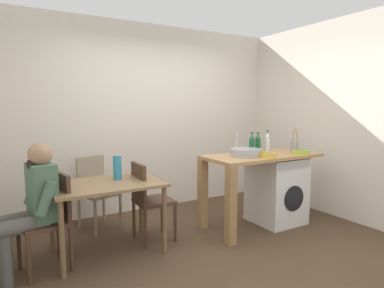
{
  "coord_description": "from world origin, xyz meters",
  "views": [
    {
      "loc": [
        -1.88,
        -2.8,
        1.53
      ],
      "look_at": [
        0.02,
        0.45,
        1.09
      ],
      "focal_mm": 30.87,
      "sensor_mm": 36.0,
      "label": 1
    }
  ],
  "objects_px": {
    "chair_spare_by_wall": "(96,188)",
    "mixing_bowl": "(267,155)",
    "bottle_squat_brown": "(258,143)",
    "seated_person": "(32,202)",
    "dining_table": "(107,192)",
    "washing_machine": "(276,190)",
    "bottle_clear_small": "(267,143)",
    "vase": "(117,168)",
    "chair_person_seat": "(52,216)",
    "colander": "(301,152)",
    "bottle_tall_green": "(252,144)",
    "chair_opposite": "(148,197)",
    "utensil_crock": "(295,146)"
  },
  "relations": [
    {
      "from": "dining_table",
      "to": "vase",
      "type": "xyz_separation_m",
      "value": [
        0.15,
        0.1,
        0.23
      ]
    },
    {
      "from": "washing_machine",
      "to": "mixing_bowl",
      "type": "relative_size",
      "value": 4.38
    },
    {
      "from": "washing_machine",
      "to": "bottle_squat_brown",
      "type": "distance_m",
      "value": 0.66
    },
    {
      "from": "chair_person_seat",
      "to": "bottle_tall_green",
      "type": "distance_m",
      "value": 2.47
    },
    {
      "from": "mixing_bowl",
      "to": "vase",
      "type": "xyz_separation_m",
      "value": [
        -1.67,
        0.52,
        -0.08
      ]
    },
    {
      "from": "bottle_clear_small",
      "to": "colander",
      "type": "height_order",
      "value": "bottle_clear_small"
    },
    {
      "from": "dining_table",
      "to": "chair_person_seat",
      "type": "height_order",
      "value": "chair_person_seat"
    },
    {
      "from": "chair_spare_by_wall",
      "to": "utensil_crock",
      "type": "bearing_deg",
      "value": 140.42
    },
    {
      "from": "bottle_squat_brown",
      "to": "seated_person",
      "type": "bearing_deg",
      "value": -178.49
    },
    {
      "from": "mixing_bowl",
      "to": "colander",
      "type": "relative_size",
      "value": 0.98
    },
    {
      "from": "dining_table",
      "to": "seated_person",
      "type": "xyz_separation_m",
      "value": [
        -0.71,
        -0.11,
        0.03
      ]
    },
    {
      "from": "seated_person",
      "to": "bottle_squat_brown",
      "type": "height_order",
      "value": "seated_person"
    },
    {
      "from": "utensil_crock",
      "to": "bottle_clear_small",
      "type": "bearing_deg",
      "value": 174.51
    },
    {
      "from": "bottle_tall_green",
      "to": "utensil_crock",
      "type": "distance_m",
      "value": 0.69
    },
    {
      "from": "vase",
      "to": "washing_machine",
      "type": "bearing_deg",
      "value": -8.88
    },
    {
      "from": "chair_person_seat",
      "to": "chair_opposite",
      "type": "xyz_separation_m",
      "value": [
        1.02,
        0.14,
        0.0
      ]
    },
    {
      "from": "chair_spare_by_wall",
      "to": "mixing_bowl",
      "type": "height_order",
      "value": "mixing_bowl"
    },
    {
      "from": "chair_person_seat",
      "to": "washing_machine",
      "type": "height_order",
      "value": "chair_person_seat"
    },
    {
      "from": "washing_machine",
      "to": "utensil_crock",
      "type": "height_order",
      "value": "utensil_crock"
    },
    {
      "from": "dining_table",
      "to": "bottle_clear_small",
      "type": "xyz_separation_m",
      "value": [
        2.09,
        -0.12,
        0.41
      ]
    },
    {
      "from": "washing_machine",
      "to": "bottle_clear_small",
      "type": "relative_size",
      "value": 2.95
    },
    {
      "from": "chair_opposite",
      "to": "vase",
      "type": "height_order",
      "value": "vase"
    },
    {
      "from": "seated_person",
      "to": "chair_spare_by_wall",
      "type": "bearing_deg",
      "value": -50.75
    },
    {
      "from": "bottle_tall_green",
      "to": "mixing_bowl",
      "type": "xyz_separation_m",
      "value": [
        -0.05,
        -0.34,
        -0.09
      ]
    },
    {
      "from": "chair_spare_by_wall",
      "to": "utensil_crock",
      "type": "relative_size",
      "value": 3.0
    },
    {
      "from": "dining_table",
      "to": "bottle_squat_brown",
      "type": "distance_m",
      "value": 2.04
    },
    {
      "from": "bottle_clear_small",
      "to": "vase",
      "type": "bearing_deg",
      "value": 173.51
    },
    {
      "from": "dining_table",
      "to": "chair_spare_by_wall",
      "type": "height_order",
      "value": "chair_spare_by_wall"
    },
    {
      "from": "seated_person",
      "to": "washing_machine",
      "type": "distance_m",
      "value": 2.9
    },
    {
      "from": "dining_table",
      "to": "vase",
      "type": "relative_size",
      "value": 4.26
    },
    {
      "from": "bottle_tall_green",
      "to": "seated_person",
      "type": "bearing_deg",
      "value": -179.19
    },
    {
      "from": "dining_table",
      "to": "mixing_bowl",
      "type": "height_order",
      "value": "mixing_bowl"
    },
    {
      "from": "dining_table",
      "to": "seated_person",
      "type": "height_order",
      "value": "seated_person"
    },
    {
      "from": "chair_opposite",
      "to": "colander",
      "type": "relative_size",
      "value": 4.5
    },
    {
      "from": "chair_opposite",
      "to": "mixing_bowl",
      "type": "distance_m",
      "value": 1.49
    },
    {
      "from": "dining_table",
      "to": "bottle_squat_brown",
      "type": "xyz_separation_m",
      "value": [
        2.0,
        -0.04,
        0.4
      ]
    },
    {
      "from": "chair_spare_by_wall",
      "to": "washing_machine",
      "type": "xyz_separation_m",
      "value": [
        2.11,
        -0.99,
        -0.08
      ]
    },
    {
      "from": "washing_machine",
      "to": "bottle_clear_small",
      "type": "xyz_separation_m",
      "value": [
        -0.09,
        0.1,
        0.62
      ]
    },
    {
      "from": "chair_person_seat",
      "to": "colander",
      "type": "xyz_separation_m",
      "value": [
        2.92,
        -0.35,
        0.44
      ]
    },
    {
      "from": "dining_table",
      "to": "chair_person_seat",
      "type": "bearing_deg",
      "value": -170.85
    },
    {
      "from": "bottle_tall_green",
      "to": "dining_table",
      "type": "bearing_deg",
      "value": 177.62
    },
    {
      "from": "utensil_crock",
      "to": "chair_opposite",
      "type": "bearing_deg",
      "value": 174.06
    },
    {
      "from": "washing_machine",
      "to": "utensil_crock",
      "type": "relative_size",
      "value": 2.87
    },
    {
      "from": "chair_spare_by_wall",
      "to": "bottle_tall_green",
      "type": "xyz_separation_m",
      "value": [
        1.79,
        -0.85,
        0.54
      ]
    },
    {
      "from": "bottle_tall_green",
      "to": "bottle_squat_brown",
      "type": "height_order",
      "value": "bottle_tall_green"
    },
    {
      "from": "bottle_tall_green",
      "to": "bottle_clear_small",
      "type": "bearing_deg",
      "value": -10.93
    },
    {
      "from": "bottle_squat_brown",
      "to": "vase",
      "type": "relative_size",
      "value": 1.02
    },
    {
      "from": "bottle_tall_green",
      "to": "mixing_bowl",
      "type": "relative_size",
      "value": 1.39
    },
    {
      "from": "vase",
      "to": "chair_spare_by_wall",
      "type": "bearing_deg",
      "value": 96.3
    },
    {
      "from": "chair_person_seat",
      "to": "mixing_bowl",
      "type": "relative_size",
      "value": 4.58
    }
  ]
}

